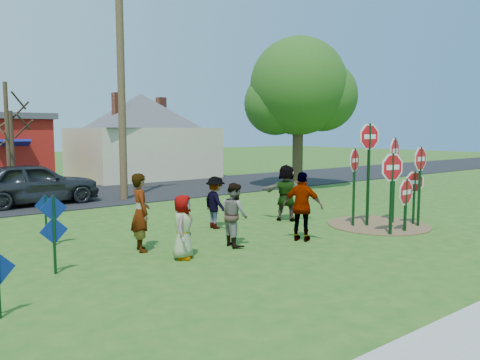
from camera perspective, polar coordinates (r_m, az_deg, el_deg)
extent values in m
plane|color=#225418|center=(13.15, 1.20, -7.25)|extent=(120.00, 120.00, 0.00)
cube|color=black|center=(23.11, -17.02, -1.70)|extent=(120.00, 7.50, 0.04)
cylinder|color=brown|center=(15.70, 16.52, -5.26)|extent=(3.20, 3.20, 0.03)
cube|color=navy|center=(24.88, -26.07, 3.98)|extent=(1.60, 0.78, 0.45)
cube|color=beige|center=(31.09, -11.87, 3.27)|extent=(8.00, 7.00, 3.20)
pyramid|color=#4C4C51|center=(31.15, -12.03, 10.27)|extent=(9.40, 9.40, 2.20)
cube|color=brown|center=(29.36, -14.69, 8.91)|extent=(0.55, 0.55, 1.40)
cube|color=brown|center=(32.90, -9.59, 8.68)|extent=(0.55, 0.55, 1.40)
cube|color=#0E3515|center=(14.12, 17.97, -1.70)|extent=(0.07, 0.08, 2.39)
cylinder|color=white|center=(14.04, 18.08, 1.48)|extent=(1.11, 0.20, 1.12)
cylinder|color=red|center=(14.04, 18.08, 1.48)|extent=(0.96, 0.18, 0.97)
cube|color=white|center=(14.04, 18.08, 1.48)|extent=(0.49, 0.09, 0.14)
cube|color=#0E3515|center=(15.20, 15.37, 0.54)|extent=(0.07, 0.08, 3.25)
cylinder|color=white|center=(15.14, 15.50, 5.11)|extent=(1.13, 0.14, 1.13)
cylinder|color=red|center=(15.14, 15.50, 5.11)|extent=(0.97, 0.13, 0.98)
cube|color=white|center=(15.14, 15.50, 5.11)|extent=(0.50, 0.06, 0.14)
cylinder|color=gold|center=(15.14, 15.50, 5.11)|extent=(1.13, 0.13, 1.13)
cube|color=#0E3515|center=(15.68, 21.03, -0.81)|extent=(0.06, 0.08, 2.52)
cylinder|color=white|center=(15.61, 21.15, 2.41)|extent=(1.04, 0.13, 1.05)
cylinder|color=red|center=(15.61, 21.15, 2.41)|extent=(0.90, 0.12, 0.90)
cube|color=white|center=(15.61, 21.15, 2.41)|extent=(0.46, 0.05, 0.13)
cube|color=#0E3515|center=(15.99, 18.22, -0.10)|extent=(0.08, 0.09, 2.79)
cylinder|color=white|center=(15.92, 18.34, 3.41)|extent=(1.11, 0.34, 1.15)
cylinder|color=red|center=(15.92, 18.34, 3.41)|extent=(0.96, 0.30, 0.99)
cube|color=white|center=(15.92, 18.34, 3.41)|extent=(0.49, 0.15, 0.14)
cylinder|color=gold|center=(15.92, 18.34, 3.41)|extent=(1.11, 0.33, 1.15)
cube|color=#0E3515|center=(14.82, 19.52, -2.94)|extent=(0.06, 0.08, 1.60)
cylinder|color=white|center=(14.76, 19.58, -1.41)|extent=(1.09, 0.13, 1.09)
cylinder|color=red|center=(14.76, 19.58, -1.41)|extent=(0.94, 0.12, 0.94)
cube|color=white|center=(14.76, 19.58, -1.41)|extent=(0.48, 0.06, 0.14)
cube|color=#0E3515|center=(16.02, 20.44, -2.09)|extent=(0.07, 0.08, 1.73)
cylinder|color=white|center=(15.96, 20.51, -0.24)|extent=(0.89, 0.35, 0.95)
cylinder|color=red|center=(15.96, 20.51, -0.24)|extent=(0.77, 0.31, 0.82)
cube|color=white|center=(15.96, 20.51, -0.24)|extent=(0.39, 0.15, 0.12)
cylinder|color=gold|center=(15.96, 20.51, -0.24)|extent=(0.89, 0.35, 0.95)
cube|color=#0E3515|center=(15.10, 13.71, -0.94)|extent=(0.07, 0.08, 2.47)
cylinder|color=white|center=(15.02, 13.79, 2.35)|extent=(0.96, 0.33, 1.01)
cylinder|color=red|center=(15.02, 13.79, 2.35)|extent=(0.83, 0.28, 0.87)
cube|color=white|center=(15.02, 13.79, 2.35)|extent=(0.42, 0.14, 0.13)
cube|color=#0E3515|center=(10.67, -21.68, -7.47)|extent=(0.05, 0.06, 1.21)
cube|color=navy|center=(10.60, -21.75, -5.76)|extent=(0.59, 0.05, 0.59)
cube|color=#0E3515|center=(13.31, -21.75, -4.62)|extent=(0.06, 0.07, 1.32)
cube|color=navy|center=(13.26, -21.80, -3.25)|extent=(0.72, 0.02, 0.72)
cube|color=#0E3515|center=(15.15, -22.61, -3.79)|extent=(0.05, 0.06, 1.11)
cube|color=navy|center=(15.11, -22.65, -2.81)|extent=(0.62, 0.04, 0.62)
imported|color=#42578B|center=(11.13, -6.98, -5.70)|extent=(0.86, 0.88, 1.52)
imported|color=#207664|center=(11.98, -12.02, -3.88)|extent=(0.61, 0.80, 1.97)
imported|color=brown|center=(12.27, -0.67, -4.22)|extent=(0.76, 0.91, 1.67)
imported|color=#2D2D31|center=(14.49, -3.02, -2.76)|extent=(0.66, 1.08, 1.62)
imported|color=#4D2753|center=(12.90, 7.62, -3.24)|extent=(0.98, 1.20, 1.91)
imported|color=#19492D|center=(15.78, 5.67, -1.55)|extent=(1.47, 1.76, 1.90)
imported|color=#2C2C32|center=(20.69, -23.88, -0.37)|extent=(5.10, 2.12, 1.72)
cylinder|color=#4C3823|center=(20.99, -14.29, 11.73)|extent=(0.32, 0.32, 10.35)
cylinder|color=#382819|center=(24.50, 7.04, 3.86)|extent=(0.54, 0.54, 4.24)
sphere|color=#224813|center=(24.59, 7.14, 11.28)|extent=(5.01, 5.01, 5.01)
sphere|color=#224813|center=(24.99, 9.98, 10.04)|extent=(3.66, 3.66, 3.66)
sphere|color=#224813|center=(24.49, 4.37, 9.30)|extent=(3.27, 3.27, 3.27)
cylinder|color=#382819|center=(22.91, -26.45, 4.26)|extent=(0.18, 0.18, 5.13)
cylinder|color=#382819|center=(23.54, -25.99, 2.83)|extent=(0.18, 0.18, 3.92)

